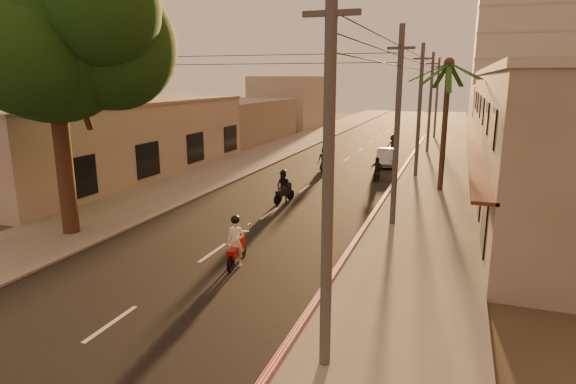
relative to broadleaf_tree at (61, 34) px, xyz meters
name	(u,v)px	position (x,y,z in m)	size (l,w,h in m)	color
ground	(186,272)	(6.61, -2.14, -8.48)	(160.00, 160.00, 0.00)	#383023
road	(329,172)	(6.61, 17.86, -8.47)	(10.00, 140.00, 0.02)	black
sidewalk_right	(435,178)	(14.11, 17.86, -8.42)	(5.00, 140.00, 0.12)	slate
sidewalk_left	(237,165)	(-0.89, 17.86, -8.42)	(5.00, 140.00, 0.12)	slate
curb_stripe	(389,190)	(11.71, 12.86, -8.38)	(0.20, 60.00, 0.20)	red
shophouse_row	(551,132)	(20.57, 15.86, -4.83)	(8.80, 34.20, 7.30)	gray
left_building	(116,138)	(-7.37, 11.86, -5.88)	(8.20, 24.20, 5.20)	#ABA49A
distant_tower	(528,19)	(22.61, 53.86, 5.52)	(12.10, 12.10, 28.00)	#B7B5B2
broadleaf_tree	(61,34)	(0.00, 0.00, 0.00)	(9.60, 8.70, 12.10)	black
palm_tree	(449,71)	(14.61, 13.86, -1.33)	(5.00, 5.00, 8.20)	black
utility_poles	(421,81)	(12.81, 17.86, -1.94)	(1.20, 48.26, 9.00)	#38383A
filler_right	(510,113)	(20.61, 42.86, -5.48)	(8.00, 14.00, 6.00)	#ABA49A
filler_left_near	(238,121)	(-7.39, 31.86, -6.28)	(8.00, 14.00, 4.40)	#ABA49A
filler_left_far	(292,102)	(-7.39, 49.86, -4.98)	(8.00, 14.00, 7.00)	#ABA49A
scooter_red	(236,244)	(8.06, -1.01, -7.63)	(0.83, 1.96, 1.93)	black
scooter_mid_a	(284,188)	(6.53, 8.25, -7.63)	(1.17, 1.87, 1.87)	black
scooter_mid_b	(377,170)	(10.44, 15.93, -7.76)	(0.91, 1.64, 1.61)	black
scooter_far_a	(324,160)	(6.20, 17.89, -7.61)	(1.09, 1.92, 1.91)	black
scooter_far_b	(392,145)	(9.89, 27.82, -7.64)	(1.33, 1.83, 1.82)	black
parked_car	(386,157)	(10.22, 21.77, -7.81)	(1.71, 4.14, 1.33)	#9FA2A7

